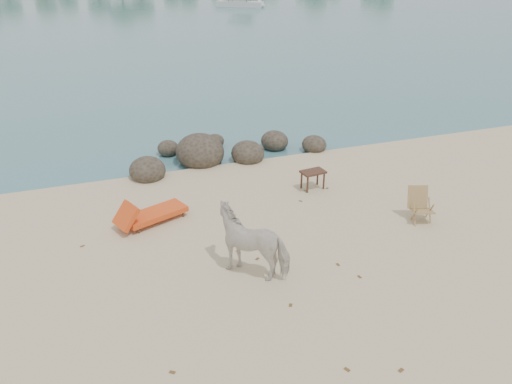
% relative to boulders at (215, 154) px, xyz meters
% --- Properties ---
extents(boulders, '(6.30, 2.79, 1.10)m').
position_rel_boulders_xyz_m(boulders, '(0.00, 0.00, 0.00)').
color(boulders, '#302820').
rests_on(boulders, ground).
extents(cow, '(1.69, 1.60, 1.35)m').
position_rel_boulders_xyz_m(cow, '(-0.81, -5.95, 0.47)').
color(cow, silver).
rests_on(cow, ground).
extents(side_table, '(0.68, 0.48, 0.51)m').
position_rel_boulders_xyz_m(side_table, '(1.91, -2.93, 0.05)').
color(side_table, '#381F16').
rests_on(side_table, ground).
extents(lounge_chair, '(1.96, 1.27, 0.55)m').
position_rel_boulders_xyz_m(lounge_chair, '(-2.35, -3.29, 0.07)').
color(lounge_chair, '#E24A1A').
rests_on(lounge_chair, ground).
extents(deck_chair, '(0.67, 0.70, 0.80)m').
position_rel_boulders_xyz_m(deck_chair, '(3.58, -5.42, 0.20)').
color(deck_chair, tan).
rests_on(deck_chair, ground).
extents(dead_leaves, '(6.49, 6.59, 0.00)m').
position_rel_boulders_xyz_m(dead_leaves, '(-0.37, -6.42, -0.20)').
color(dead_leaves, brown).
rests_on(dead_leaves, ground).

